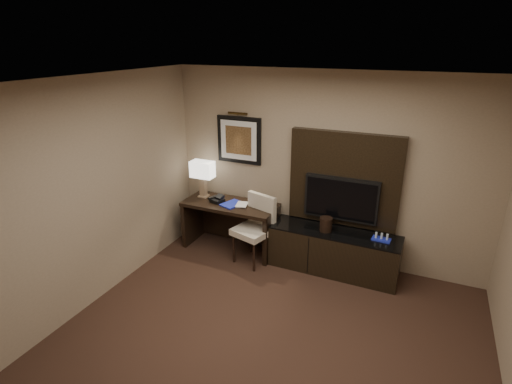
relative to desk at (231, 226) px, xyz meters
The scene contains 17 objects.
floor 2.54m from the desk, 58.71° to the right, with size 4.50×5.00×0.01m, color #301D15.
ceiling 3.42m from the desk, 58.71° to the right, with size 4.50×5.00×0.01m, color silver.
wall_back 1.67m from the desk, 15.00° to the left, with size 4.50×0.01×2.70m, color gray.
wall_left 2.54m from the desk, 113.69° to the right, with size 0.01×5.00×2.70m, color gray.
desk is the anchor object (origin of this frame).
credenza 1.60m from the desk, ahead, with size 1.76×0.49×0.61m, color black.
tv_wall_panel 1.86m from the desk, 10.23° to the left, with size 1.50×0.12×1.30m, color black.
tv 1.74m from the desk, ahead, with size 1.00×0.08×0.60m, color black.
artwork 1.31m from the desk, 88.85° to the left, with size 0.70×0.04×0.70m, color black.
picture_light 1.70m from the desk, 88.69° to the left, with size 0.04×0.04×0.30m, color #412F14.
desk_chair 0.53m from the desk, 25.57° to the right, with size 0.48×0.55×1.00m, color beige, non-canonical shape.
table_lamp 0.86m from the desk, behind, with size 0.38×0.22×0.63m, color #997D5F, non-canonical shape.
desk_phone 0.47m from the desk, behind, with size 0.18×0.16×0.09m, color black, non-canonical shape.
blue_folder 0.39m from the desk, 35.36° to the right, with size 0.24×0.32×0.02m, color #1B29B2.
book 0.51m from the desk, 10.73° to the right, with size 0.17×0.02×0.23m, color #BDAD94.
ice_bucket 1.51m from the desk, ahead, with size 0.17×0.17×0.19m, color black.
minibar_tray 2.22m from the desk, ahead, with size 0.24×0.14×0.09m, color #1C29B6, non-canonical shape.
Camera 1 is at (1.27, -2.73, 3.05)m, focal length 28.00 mm.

